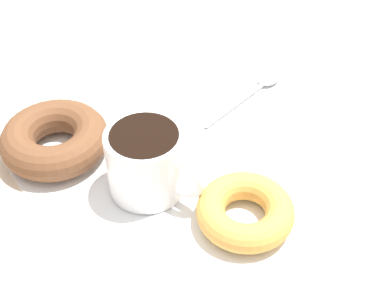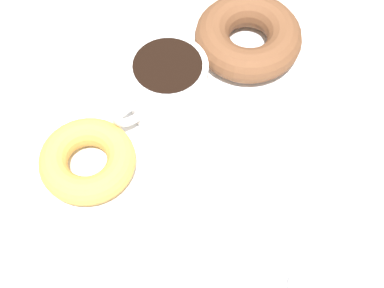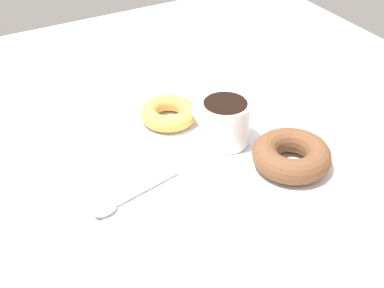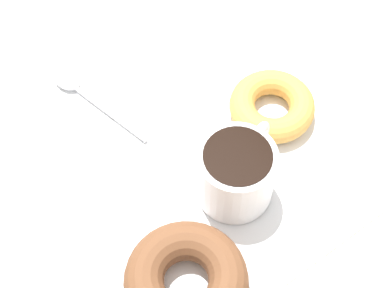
% 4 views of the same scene
% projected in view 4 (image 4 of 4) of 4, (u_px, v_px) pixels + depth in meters
% --- Properties ---
extents(ground_plane, '(1.20, 1.20, 0.02)m').
position_uv_depth(ground_plane, '(181.00, 150.00, 0.73)').
color(ground_plane, beige).
extents(napkin, '(0.36, 0.36, 0.00)m').
position_uv_depth(napkin, '(192.00, 154.00, 0.71)').
color(napkin, white).
rests_on(napkin, ground_plane).
extents(coffee_cup, '(0.11, 0.08, 0.07)m').
position_uv_depth(coffee_cup, '(237.00, 172.00, 0.65)').
color(coffee_cup, white).
rests_on(coffee_cup, napkin).
extents(donut_near_cup, '(0.12, 0.12, 0.04)m').
position_uv_depth(donut_near_cup, '(186.00, 280.00, 0.61)').
color(donut_near_cup, brown).
rests_on(donut_near_cup, napkin).
extents(donut_far, '(0.10, 0.10, 0.03)m').
position_uv_depth(donut_far, '(272.00, 106.00, 0.72)').
color(donut_far, gold).
rests_on(donut_far, napkin).
extents(spoon, '(0.04, 0.15, 0.01)m').
position_uv_depth(spoon, '(80.00, 90.00, 0.75)').
color(spoon, silver).
rests_on(spoon, napkin).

